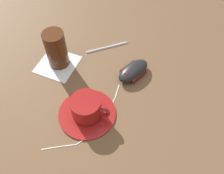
{
  "coord_description": "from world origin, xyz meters",
  "views": [
    {
      "loc": [
        -0.44,
        -0.09,
        0.6
      ],
      "look_at": [
        -0.04,
        -0.06,
        0.03
      ],
      "focal_mm": 40.0,
      "sensor_mm": 36.0,
      "label": 1
    }
  ],
  "objects_px": {
    "saucer": "(89,113)",
    "coffee_cup": "(87,107)",
    "pen": "(108,46)",
    "drinking_glass": "(56,49)",
    "computer_mouse": "(133,71)"
  },
  "relations": [
    {
      "from": "drinking_glass",
      "to": "pen",
      "type": "xyz_separation_m",
      "value": [
        0.08,
        -0.15,
        -0.06
      ]
    },
    {
      "from": "drinking_glass",
      "to": "pen",
      "type": "distance_m",
      "value": 0.18
    },
    {
      "from": "saucer",
      "to": "computer_mouse",
      "type": "height_order",
      "value": "computer_mouse"
    },
    {
      "from": "coffee_cup",
      "to": "pen",
      "type": "height_order",
      "value": "coffee_cup"
    },
    {
      "from": "computer_mouse",
      "to": "pen",
      "type": "height_order",
      "value": "computer_mouse"
    },
    {
      "from": "saucer",
      "to": "drinking_glass",
      "type": "xyz_separation_m",
      "value": [
        0.18,
        0.11,
        0.06
      ]
    },
    {
      "from": "saucer",
      "to": "pen",
      "type": "xyz_separation_m",
      "value": [
        0.25,
        -0.04,
        0.0
      ]
    },
    {
      "from": "coffee_cup",
      "to": "drinking_glass",
      "type": "distance_m",
      "value": 0.21
    },
    {
      "from": "saucer",
      "to": "drinking_glass",
      "type": "distance_m",
      "value": 0.22
    },
    {
      "from": "coffee_cup",
      "to": "drinking_glass",
      "type": "xyz_separation_m",
      "value": [
        0.18,
        0.11,
        0.03
      ]
    },
    {
      "from": "computer_mouse",
      "to": "drinking_glass",
      "type": "distance_m",
      "value": 0.24
    },
    {
      "from": "computer_mouse",
      "to": "drinking_glass",
      "type": "relative_size",
      "value": 0.99
    },
    {
      "from": "coffee_cup",
      "to": "pen",
      "type": "relative_size",
      "value": 0.74
    },
    {
      "from": "saucer",
      "to": "coffee_cup",
      "type": "relative_size",
      "value": 1.47
    },
    {
      "from": "pen",
      "to": "coffee_cup",
      "type": "bearing_deg",
      "value": 171.43
    }
  ]
}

